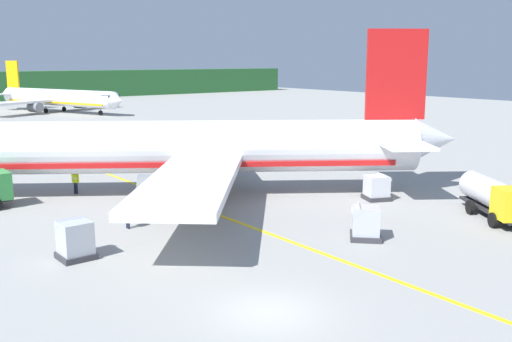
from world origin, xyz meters
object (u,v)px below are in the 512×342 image
Objects in this scene: crew_loader_right at (75,180)px; airliner_foreground at (178,148)px; cargo_container_far at (75,240)px; crew_marshaller at (127,211)px; airliner_far_taxiway at (57,98)px; cargo_container_near at (365,223)px; service_truck_baggage at (496,196)px; cargo_container_mid at (377,188)px.

airliner_foreground is at bearing -37.32° from crew_loader_right.
crew_marshaller is (4.35, 3.24, 0.09)m from cargo_container_far.
airliner_far_taxiway is 89.21m from cargo_container_near.
service_truck_baggage is 22.51m from crew_marshaller.
cargo_container_near is (-9.65, 2.06, -0.49)m from service_truck_baggage.
airliner_far_taxiway is at bearing 71.81° from crew_loader_right.
cargo_container_near is 22.21m from crew_loader_right.
service_truck_baggage is 2.85× the size of cargo_container_near.
crew_loader_right is (-8.50, 20.52, 0.09)m from cargo_container_near.
cargo_container_far is at bearing 159.64° from service_truck_baggage.
crew_marshaller is at bearing 36.71° from cargo_container_far.
airliner_foreground reaches higher than cargo_container_mid.
airliner_foreground is 73.99m from airliner_far_taxiway.
cargo_container_near is (2.49, -15.94, -2.48)m from airliner_foreground.
crew_loader_right is (-6.02, 4.59, -2.39)m from airliner_foreground.
cargo_container_far is (-13.79, 6.64, 0.05)m from cargo_container_near.
airliner_foreground is 21.79m from service_truck_baggage.
airliner_far_taxiway is 14.72× the size of cargo_container_mid.
cargo_container_near is 1.15× the size of cargo_container_far.
service_truck_baggage reaches higher than cargo_container_far.
airliner_far_taxiway is 13.80× the size of cargo_container_near.
airliner_foreground is 9.51m from crew_marshaller.
crew_loader_right is at bearing 69.17° from cargo_container_far.
service_truck_baggage is 25.00m from cargo_container_far.
airliner_foreground is 15.57× the size of cargo_container_near.
service_truck_baggage is 3.28× the size of cargo_container_far.
cargo_container_far is 5.43m from crew_marshaller.
airliner_foreground reaches higher than airliner_far_taxiway.
airliner_foreground reaches higher than service_truck_baggage.
cargo_container_near is at bearing -143.03° from cargo_container_mid.
airliner_foreground is 14.58m from cargo_container_mid.
cargo_container_mid is (10.11, -10.20, -2.53)m from airliner_foreground.
airliner_far_taxiway is 18.90× the size of crew_loader_right.
airliner_far_taxiway reaches higher than cargo_container_far.
airliner_foreground reaches higher than cargo_container_far.
airliner_far_taxiway is at bearing 73.52° from crew_marshaller.
service_truck_baggage is at bearing -32.03° from crew_marshaller.
airliner_far_taxiway is at bearing 87.42° from service_truck_baggage.
cargo_container_near is 13.66m from crew_marshaller.
airliner_foreground is at bearing -102.65° from airliner_far_taxiway.
crew_loader_right is (5.28, 13.88, 0.04)m from cargo_container_far.
airliner_foreground reaches higher than crew_marshaller.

